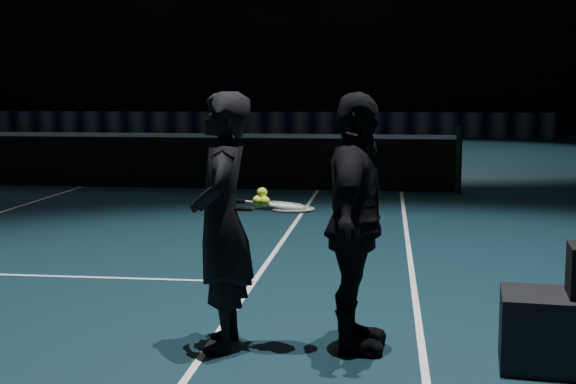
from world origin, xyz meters
name	(u,v)px	position (x,y,z in m)	size (l,w,h in m)	color
floor	(79,188)	(0.00, 0.00, 0.00)	(36.00, 36.00, 0.00)	black
wall_back	(252,3)	(0.00, 18.00, 5.00)	(30.00, 30.00, 0.00)	black
court_lines	(79,187)	(0.00, 0.00, 0.00)	(10.98, 23.78, 0.01)	white
net_post_right	(459,160)	(6.40, 0.00, 0.55)	(0.10, 0.10, 1.10)	black
net_mesh	(79,162)	(0.00, 0.00, 0.45)	(12.80, 0.02, 0.86)	black
net_tape	(78,135)	(0.00, 0.00, 0.92)	(12.80, 0.03, 0.07)	white
sponsor_backdrop	(241,124)	(0.00, 15.50, 0.45)	(22.00, 0.15, 0.90)	black
player_a	(222,222)	(4.20, -8.17, 0.83)	(0.60, 0.40, 1.66)	black
player_b	(355,223)	(5.05, -8.12, 0.83)	(0.97, 0.40, 1.66)	black
racket_lower	(292,209)	(4.65, -8.14, 0.91)	(0.68, 0.22, 0.03)	black
racket_upper	(285,206)	(4.60, -8.11, 0.93)	(0.68, 0.22, 0.03)	black
tennis_balls	(261,199)	(4.46, -8.15, 0.98)	(0.12, 0.10, 0.12)	yellow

